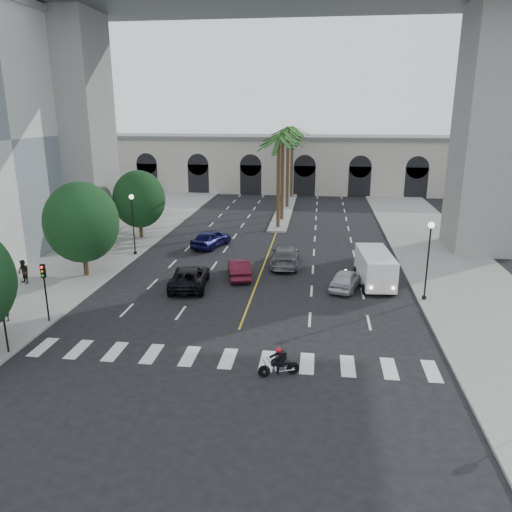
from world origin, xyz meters
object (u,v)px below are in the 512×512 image
Objects in this scene: car_c at (189,277)px; pedestrian_a at (3,305)px; traffic_signal_near at (2,309)px; lamp_post_left_far at (133,219)px; car_a at (346,279)px; traffic_signal_far at (45,283)px; car_b at (239,268)px; pedestrian_b at (24,272)px; car_d at (285,256)px; cargo_van at (375,267)px; lamp_post_right at (428,254)px; motorcycle_rider at (280,363)px; car_e at (211,238)px.

car_c is 2.72× the size of pedestrian_a.
lamp_post_left_far is at bearing 90.31° from traffic_signal_near.
traffic_signal_near reaches higher than car_c.
car_a is (17.78, -6.22, -2.51)m from lamp_post_left_far.
pedestrian_a is at bearing -172.07° from traffic_signal_far.
traffic_signal_near is 0.83× the size of car_b.
car_b is (9.90, -4.72, -2.50)m from lamp_post_left_far.
pedestrian_a reaches higher than pedestrian_b.
lamp_post_left_far is 0.96× the size of car_d.
lamp_post_left_far is 13.39m from car_d.
traffic_signal_near is at bearing 53.06° from car_c.
cargo_van is (13.10, 2.10, 0.60)m from car_c.
cargo_van is at bearing -14.51° from lamp_post_left_far.
lamp_post_right is 26.24m from pedestrian_a.
pedestrian_b is (-2.67, 6.41, -0.11)m from pedestrian_a.
cargo_van is 24.31m from pedestrian_a.
car_a is 11.09m from car_c.
lamp_post_right is at bearing 170.81° from car_c.
traffic_signal_far is at bearing -159.32° from cargo_van.
motorcycle_rider is 0.46× the size of car_a.
car_c is at bearing 177.25° from lamp_post_right.
car_d is at bearing 53.04° from traffic_signal_near.
lamp_post_right is 3.07× the size of pedestrian_b.
traffic_signal_far reaches higher than pedestrian_a.
car_a is 0.72× the size of cargo_van.
car_d is (13.12, -1.19, -2.41)m from lamp_post_left_far.
lamp_post_left_far is 7.37m from car_e.
pedestrian_a is (-12.35, -10.14, 0.41)m from car_b.
pedestrian_a is (-8.39, -18.50, 0.30)m from car_e.
pedestrian_a is at bearing 83.96° from car_e.
car_d is (3.22, 3.52, 0.09)m from car_b.
car_a is 21.99m from pedestrian_a.
pedestrian_b is (-5.12, -8.45, -2.20)m from lamp_post_left_far.
traffic_signal_far is 0.83× the size of car_b.
car_d is 7.80m from cargo_van.
traffic_signal_far is at bearing 90.00° from traffic_signal_near.
lamp_post_left_far is 2.78× the size of motorcycle_rider.
traffic_signal_far is 18.70m from car_d.
lamp_post_left_far is at bearing 84.37° from pedestrian_b.
lamp_post_left_far is 14.52m from traffic_signal_far.
traffic_signal_near is 22.96m from car_e.
car_d is (-4.66, 5.03, 0.10)m from car_a.
car_e is 16.39m from pedestrian_b.
lamp_post_right is 14.09m from motorcycle_rider.
car_a is 23.01m from pedestrian_b.
car_c is at bearing 24.72° from car_b.
pedestrian_b is at bearing 22.63° from car_a.
lamp_post_right is at bearing 177.57° from car_a.
car_b is at bearing 6.27° from car_a.
lamp_post_left_far is 0.92× the size of cargo_van.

